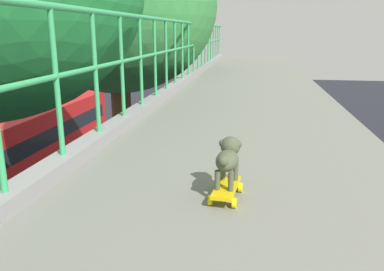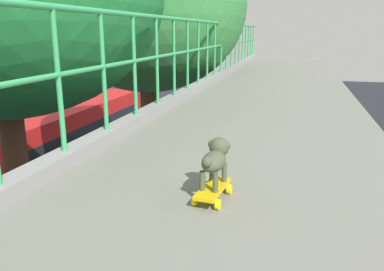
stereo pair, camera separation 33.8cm
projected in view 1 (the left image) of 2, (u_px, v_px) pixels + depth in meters
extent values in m
cylinder|color=#35A45E|center=(57.00, 84.00, 3.01)|extent=(0.04, 0.04, 1.15)
cylinder|color=#35A45E|center=(96.00, 74.00, 3.74)|extent=(0.04, 0.04, 1.15)
cylinder|color=#35A45E|center=(122.00, 67.00, 4.47)|extent=(0.04, 0.04, 1.15)
cylinder|color=#35A45E|center=(141.00, 62.00, 5.19)|extent=(0.04, 0.04, 1.15)
cylinder|color=#35A45E|center=(155.00, 58.00, 5.92)|extent=(0.04, 0.04, 1.15)
cylinder|color=#35A45E|center=(166.00, 55.00, 6.65)|extent=(0.04, 0.04, 1.15)
cylinder|color=#35A45E|center=(175.00, 53.00, 7.38)|extent=(0.04, 0.04, 1.15)
cylinder|color=#35A45E|center=(182.00, 51.00, 8.11)|extent=(0.04, 0.04, 1.15)
cylinder|color=#35A45E|center=(188.00, 49.00, 8.83)|extent=(0.04, 0.04, 1.15)
cylinder|color=#35A45E|center=(194.00, 48.00, 9.56)|extent=(0.04, 0.04, 1.15)
cylinder|color=#35A45E|center=(198.00, 46.00, 10.29)|extent=(0.04, 0.04, 1.15)
cylinder|color=#35A45E|center=(202.00, 45.00, 11.02)|extent=(0.04, 0.04, 1.15)
cylinder|color=#35A45E|center=(205.00, 44.00, 11.75)|extent=(0.04, 0.04, 1.15)
cylinder|color=#35A45E|center=(208.00, 44.00, 12.47)|extent=(0.04, 0.04, 1.15)
cylinder|color=#35A45E|center=(211.00, 43.00, 13.20)|extent=(0.04, 0.04, 1.15)
cylinder|color=#35A45E|center=(213.00, 42.00, 13.93)|extent=(0.04, 0.04, 1.15)
cylinder|color=#35A45E|center=(216.00, 42.00, 14.66)|extent=(0.04, 0.04, 1.15)
cylinder|color=#35A45E|center=(217.00, 41.00, 15.39)|extent=(0.04, 0.04, 1.15)
cylinder|color=#35A45E|center=(219.00, 41.00, 16.12)|extent=(0.04, 0.04, 1.15)
cube|color=red|center=(36.00, 142.00, 18.32)|extent=(2.55, 11.09, 3.28)
cube|color=black|center=(35.00, 130.00, 18.17)|extent=(2.57, 10.21, 0.70)
cylinder|color=black|center=(96.00, 149.00, 22.21)|extent=(0.28, 0.96, 0.96)
cylinder|color=black|center=(56.00, 147.00, 22.58)|extent=(0.28, 0.96, 0.96)
cylinder|color=black|center=(27.00, 198.00, 15.60)|extent=(0.28, 0.96, 0.96)
cylinder|color=brown|center=(5.00, 270.00, 6.54)|extent=(0.39, 0.39, 6.19)
cylinder|color=brown|center=(124.00, 166.00, 11.64)|extent=(0.56, 0.56, 6.15)
ellipsoid|color=#35813D|center=(117.00, 5.00, 10.45)|extent=(5.41, 5.41, 4.69)
cube|color=gold|center=(226.00, 187.00, 2.58)|extent=(0.18, 0.41, 0.02)
cylinder|color=yellow|center=(241.00, 187.00, 2.69)|extent=(0.03, 0.07, 0.07)
cylinder|color=yellow|center=(219.00, 185.00, 2.73)|extent=(0.03, 0.07, 0.07)
cylinder|color=yellow|center=(234.00, 203.00, 2.45)|extent=(0.03, 0.07, 0.07)
cylinder|color=yellow|center=(211.00, 200.00, 2.49)|extent=(0.03, 0.07, 0.07)
cylinder|color=#474E38|center=(236.00, 171.00, 2.66)|extent=(0.04, 0.04, 0.13)
cylinder|color=#474E38|center=(223.00, 170.00, 2.68)|extent=(0.04, 0.04, 0.13)
cylinder|color=#474E38|center=(231.00, 181.00, 2.48)|extent=(0.04, 0.04, 0.13)
cylinder|color=#474E38|center=(217.00, 180.00, 2.50)|extent=(0.04, 0.04, 0.13)
ellipsoid|color=#474E38|center=(227.00, 160.00, 2.55)|extent=(0.17, 0.27, 0.13)
sphere|color=#474E38|center=(230.00, 146.00, 2.64)|extent=(0.13, 0.13, 0.13)
ellipsoid|color=#4C4343|center=(232.00, 145.00, 2.69)|extent=(0.05, 0.07, 0.04)
sphere|color=#474E38|center=(238.00, 144.00, 2.62)|extent=(0.06, 0.06, 0.06)
sphere|color=#474E38|center=(223.00, 143.00, 2.64)|extent=(0.06, 0.06, 0.06)
sphere|color=#474E38|center=(223.00, 161.00, 2.41)|extent=(0.07, 0.07, 0.07)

